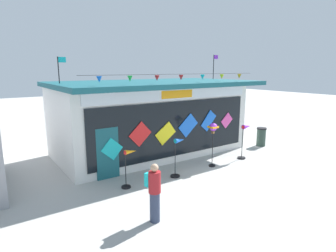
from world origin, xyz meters
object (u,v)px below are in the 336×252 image
Objects in this scene: wind_spinner_far_left at (129,163)px; person_near_camera at (154,191)px; wind_spinner_center_right at (245,134)px; wind_spinner_left at (178,151)px; trash_bin at (261,137)px; kite_shop_building at (151,116)px; wind_spinner_center_left at (213,131)px.

person_near_camera is at bearing -101.23° from wind_spinner_far_left.
wind_spinner_left is at bearing -178.88° from wind_spinner_center_right.
trash_bin is at bearing 8.12° from person_near_camera.
kite_shop_building is 6.79× the size of wind_spinner_far_left.
wind_spinner_far_left is at bearing -131.17° from kite_shop_building.
wind_spinner_center_left is (1.91, 0.08, 0.55)m from wind_spinner_left.
kite_shop_building is at bearing 75.73° from wind_spinner_left.
kite_shop_building is at bearing 106.16° from wind_spinner_center_left.
wind_spinner_center_right is at bearing -0.71° from wind_spinner_far_left.
wind_spinner_far_left is 0.83× the size of person_near_camera.
kite_shop_building is 4.92× the size of wind_spinner_center_left.
wind_spinner_far_left is (-2.96, -3.39, -0.93)m from kite_shop_building.
wind_spinner_center_right is (6.06, -0.08, 0.26)m from wind_spinner_far_left.
wind_spinner_center_left is at bearing -179.94° from wind_spinner_center_right.
wind_spinner_left is (2.06, -0.15, 0.13)m from wind_spinner_far_left.
kite_shop_building reaches higher than wind_spinner_center_left.
wind_spinner_center_left is at bearing 16.13° from person_near_camera.
kite_shop_building is 5.63× the size of person_near_camera.
wind_spinner_center_left is 4.76m from trash_bin.
wind_spinner_center_right is (2.09, 0.00, -0.41)m from wind_spinner_center_left.
wind_spinner_far_left reaches higher than trash_bin.
wind_spinner_center_right reaches higher than wind_spinner_far_left.
trash_bin is (9.01, 3.35, -0.37)m from person_near_camera.
kite_shop_building is 6.89m from person_near_camera.
wind_spinner_far_left is 0.86× the size of wind_spinner_center_right.
wind_spinner_far_left is 4.03m from wind_spinner_center_left.
wind_spinner_far_left is 1.37× the size of trash_bin.
wind_spinner_center_right is at bearing -48.19° from kite_shop_building.
kite_shop_building reaches higher than wind_spinner_center_right.
wind_spinner_center_right reaches higher than wind_spinner_left.
wind_spinner_center_left is at bearing 2.28° from wind_spinner_left.
wind_spinner_left is at bearing -177.72° from wind_spinner_center_left.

